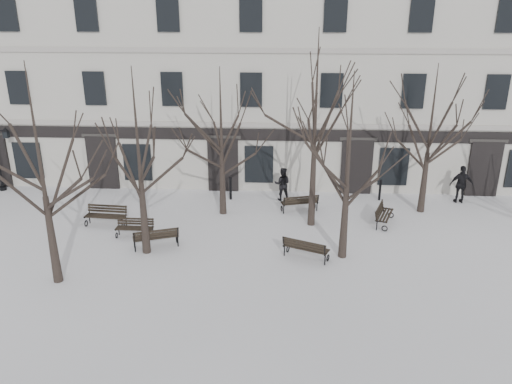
# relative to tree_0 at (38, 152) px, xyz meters

# --- Properties ---
(ground) EXTENTS (100.00, 100.00, 0.00)m
(ground) POSITION_rel_tree_0_xyz_m (8.34, 1.86, -4.84)
(ground) COLOR white
(ground) RESTS_ON ground
(building) EXTENTS (40.40, 10.20, 11.40)m
(building) POSITION_rel_tree_0_xyz_m (8.34, 14.82, 0.68)
(building) COLOR #B8B4AA
(building) RESTS_ON ground
(tree_0) EXTENTS (5.42, 5.42, 7.74)m
(tree_0) POSITION_rel_tree_0_xyz_m (0.00, 0.00, 0.00)
(tree_0) COLOR black
(tree_0) RESTS_ON ground
(tree_1) EXTENTS (5.14, 5.14, 7.35)m
(tree_1) POSITION_rel_tree_0_xyz_m (2.59, 2.42, -0.25)
(tree_1) COLOR black
(tree_1) RESTS_ON ground
(tree_2) EXTENTS (5.04, 5.04, 7.21)m
(tree_2) POSITION_rel_tree_0_xyz_m (10.41, 2.49, -0.34)
(tree_2) COLOR black
(tree_2) RESTS_ON ground
(tree_4) EXTENTS (4.82, 4.82, 6.88)m
(tree_4) POSITION_rel_tree_0_xyz_m (5.18, 6.63, -0.54)
(tree_4) COLOR black
(tree_4) RESTS_ON ground
(tree_5) EXTENTS (5.98, 5.98, 8.55)m
(tree_5) POSITION_rel_tree_0_xyz_m (9.33, 5.55, 0.51)
(tree_5) COLOR black
(tree_5) RESTS_ON ground
(tree_6) EXTENTS (4.90, 4.90, 7.00)m
(tree_6) POSITION_rel_tree_0_xyz_m (14.69, 7.42, -0.47)
(tree_6) COLOR black
(tree_6) RESTS_ON ground
(bench_0) EXTENTS (1.88, 0.81, 0.93)m
(bench_0) POSITION_rel_tree_0_xyz_m (0.09, 4.93, -4.34)
(bench_0) COLOR black
(bench_0) RESTS_ON ground
(bench_1) EXTENTS (1.92, 1.24, 0.92)m
(bench_1) POSITION_rel_tree_0_xyz_m (2.89, 2.81, -4.34)
(bench_1) COLOR black
(bench_1) RESTS_ON ground
(bench_2) EXTENTS (1.87, 1.29, 0.90)m
(bench_2) POSITION_rel_tree_0_xyz_m (8.95, 2.19, -4.35)
(bench_2) COLOR black
(bench_2) RESTS_ON ground
(bench_3) EXTENTS (1.60, 0.60, 0.80)m
(bench_3) POSITION_rel_tree_0_xyz_m (1.71, 3.84, -4.41)
(bench_3) COLOR black
(bench_3) RESTS_ON ground
(bench_4) EXTENTS (1.85, 1.09, 0.89)m
(bench_4) POSITION_rel_tree_0_xyz_m (8.85, 7.04, -4.36)
(bench_4) COLOR black
(bench_4) RESTS_ON ground
(bench_5) EXTENTS (1.18, 1.81, 0.87)m
(bench_5) POSITION_rel_tree_0_xyz_m (12.59, 5.83, -4.37)
(bench_5) COLOR black
(bench_5) RESTS_ON ground
(lamp_post) EXTENTS (1.08, 0.40, 3.45)m
(lamp_post) POSITION_rel_tree_0_xyz_m (-6.84, 9.17, -2.84)
(lamp_post) COLOR black
(lamp_post) RESTS_ON ground
(bollard_a) EXTENTS (0.16, 0.16, 1.21)m
(bollard_a) POSITION_rel_tree_0_xyz_m (5.35, 8.51, -4.19)
(bollard_a) COLOR black
(bollard_a) RESTS_ON ground
(bollard_b) EXTENTS (0.14, 0.14, 1.11)m
(bollard_b) POSITION_rel_tree_0_xyz_m (12.95, 8.82, -4.25)
(bollard_b) COLOR black
(bollard_b) RESTS_ON ground
(pedestrian_b) EXTENTS (0.86, 0.69, 1.71)m
(pedestrian_b) POSITION_rel_tree_0_xyz_m (7.99, 8.58, -4.84)
(pedestrian_b) COLOR black
(pedestrian_b) RESTS_ON ground
(pedestrian_c) EXTENTS (1.14, 0.49, 1.93)m
(pedestrian_c) POSITION_rel_tree_0_xyz_m (16.93, 8.72, -4.84)
(pedestrian_c) COLOR black
(pedestrian_c) RESTS_ON ground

